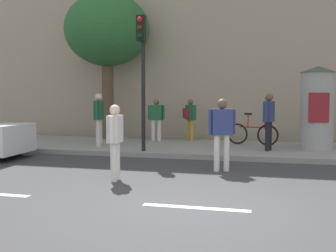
{
  "coord_description": "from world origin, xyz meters",
  "views": [
    {
      "loc": [
        1.2,
        -6.59,
        1.86
      ],
      "look_at": [
        -0.98,
        2.0,
        1.19
      ],
      "focal_mm": 44.25,
      "sensor_mm": 36.0,
      "label": 1
    }
  ],
  "objects_px": {
    "street_tree": "(107,31)",
    "pedestrian_in_red_top": "(115,136)",
    "pedestrian_tallest": "(190,116)",
    "pedestrian_in_dark_shirt": "(99,115)",
    "pedestrian_with_bag": "(269,117)",
    "traffic_light": "(142,60)",
    "poster_column": "(317,107)",
    "pedestrian_in_light_jacket": "(156,117)",
    "pedestrian_with_backpack": "(222,128)",
    "bicycle_upright": "(252,134)"
  },
  "relations": [
    {
      "from": "street_tree",
      "to": "pedestrian_in_red_top",
      "type": "relative_size",
      "value": 3.39
    },
    {
      "from": "street_tree",
      "to": "pedestrian_tallest",
      "type": "bearing_deg",
      "value": 1.68
    },
    {
      "from": "pedestrian_in_dark_shirt",
      "to": "pedestrian_with_bag",
      "type": "xyz_separation_m",
      "value": [
        5.54,
        0.14,
        -0.0
      ]
    },
    {
      "from": "traffic_light",
      "to": "poster_column",
      "type": "bearing_deg",
      "value": 19.93
    },
    {
      "from": "traffic_light",
      "to": "pedestrian_tallest",
      "type": "xyz_separation_m",
      "value": [
        0.82,
        3.25,
        -1.8
      ]
    },
    {
      "from": "pedestrian_in_red_top",
      "to": "pedestrian_in_light_jacket",
      "type": "bearing_deg",
      "value": 97.92
    },
    {
      "from": "pedestrian_with_backpack",
      "to": "pedestrian_in_light_jacket",
      "type": "relative_size",
      "value": 1.14
    },
    {
      "from": "traffic_light",
      "to": "pedestrian_in_light_jacket",
      "type": "distance_m",
      "value": 3.45
    },
    {
      "from": "poster_column",
      "to": "pedestrian_with_backpack",
      "type": "height_order",
      "value": "poster_column"
    },
    {
      "from": "poster_column",
      "to": "pedestrian_with_backpack",
      "type": "xyz_separation_m",
      "value": [
        -2.53,
        -3.7,
        -0.42
      ]
    },
    {
      "from": "pedestrian_with_backpack",
      "to": "pedestrian_in_light_jacket",
      "type": "bearing_deg",
      "value": 122.28
    },
    {
      "from": "pedestrian_in_red_top",
      "to": "pedestrian_in_dark_shirt",
      "type": "height_order",
      "value": "pedestrian_in_dark_shirt"
    },
    {
      "from": "traffic_light",
      "to": "pedestrian_in_dark_shirt",
      "type": "distance_m",
      "value": 2.7
    },
    {
      "from": "street_tree",
      "to": "pedestrian_in_dark_shirt",
      "type": "height_order",
      "value": "street_tree"
    },
    {
      "from": "pedestrian_tallest",
      "to": "poster_column",
      "type": "bearing_deg",
      "value": -17.73
    },
    {
      "from": "pedestrian_in_red_top",
      "to": "bicycle_upright",
      "type": "bearing_deg",
      "value": 66.32
    },
    {
      "from": "pedestrian_with_bag",
      "to": "pedestrian_tallest",
      "type": "bearing_deg",
      "value": 143.83
    },
    {
      "from": "pedestrian_in_red_top",
      "to": "bicycle_upright",
      "type": "height_order",
      "value": "pedestrian_in_red_top"
    },
    {
      "from": "pedestrian_in_light_jacket",
      "to": "pedestrian_with_bag",
      "type": "bearing_deg",
      "value": -23.29
    },
    {
      "from": "pedestrian_with_bag",
      "to": "pedestrian_in_dark_shirt",
      "type": "bearing_deg",
      "value": -178.6
    },
    {
      "from": "pedestrian_in_dark_shirt",
      "to": "bicycle_upright",
      "type": "distance_m",
      "value": 5.24
    },
    {
      "from": "street_tree",
      "to": "pedestrian_with_backpack",
      "type": "height_order",
      "value": "street_tree"
    },
    {
      "from": "poster_column",
      "to": "street_tree",
      "type": "bearing_deg",
      "value": 170.31
    },
    {
      "from": "traffic_light",
      "to": "pedestrian_with_bag",
      "type": "height_order",
      "value": "traffic_light"
    },
    {
      "from": "traffic_light",
      "to": "pedestrian_with_bag",
      "type": "xyz_separation_m",
      "value": [
        3.68,
        1.15,
        -1.69
      ]
    },
    {
      "from": "pedestrian_in_dark_shirt",
      "to": "bicycle_upright",
      "type": "relative_size",
      "value": 1.01
    },
    {
      "from": "poster_column",
      "to": "pedestrian_in_red_top",
      "type": "relative_size",
      "value": 1.58
    },
    {
      "from": "pedestrian_with_backpack",
      "to": "pedestrian_tallest",
      "type": "height_order",
      "value": "pedestrian_with_backpack"
    },
    {
      "from": "poster_column",
      "to": "pedestrian_with_bag",
      "type": "distance_m",
      "value": 1.65
    },
    {
      "from": "pedestrian_with_backpack",
      "to": "pedestrian_with_bag",
      "type": "bearing_deg",
      "value": 70.21
    },
    {
      "from": "pedestrian_tallest",
      "to": "pedestrian_in_dark_shirt",
      "type": "relative_size",
      "value": 0.88
    },
    {
      "from": "street_tree",
      "to": "pedestrian_with_backpack",
      "type": "xyz_separation_m",
      "value": [
        5.01,
        -4.99,
        -3.24
      ]
    },
    {
      "from": "pedestrian_in_red_top",
      "to": "pedestrian_in_dark_shirt",
      "type": "distance_m",
      "value": 5.11
    },
    {
      "from": "poster_column",
      "to": "pedestrian_in_light_jacket",
      "type": "xyz_separation_m",
      "value": [
        -5.53,
        1.04,
        -0.42
      ]
    },
    {
      "from": "street_tree",
      "to": "pedestrian_with_bag",
      "type": "height_order",
      "value": "street_tree"
    },
    {
      "from": "street_tree",
      "to": "pedestrian_in_dark_shirt",
      "type": "bearing_deg",
      "value": -75.61
    },
    {
      "from": "traffic_light",
      "to": "bicycle_upright",
      "type": "bearing_deg",
      "value": 38.42
    },
    {
      "from": "bicycle_upright",
      "to": "pedestrian_in_red_top",
      "type": "bearing_deg",
      "value": -113.68
    },
    {
      "from": "traffic_light",
      "to": "bicycle_upright",
      "type": "distance_m",
      "value": 4.64
    },
    {
      "from": "poster_column",
      "to": "pedestrian_in_dark_shirt",
      "type": "height_order",
      "value": "poster_column"
    },
    {
      "from": "pedestrian_in_red_top",
      "to": "bicycle_upright",
      "type": "distance_m",
      "value": 6.57
    },
    {
      "from": "street_tree",
      "to": "traffic_light",
      "type": "bearing_deg",
      "value": -52.73
    },
    {
      "from": "pedestrian_in_light_jacket",
      "to": "bicycle_upright",
      "type": "bearing_deg",
      "value": -6.7
    },
    {
      "from": "bicycle_upright",
      "to": "pedestrian_in_dark_shirt",
      "type": "bearing_deg",
      "value": -163.55
    },
    {
      "from": "bicycle_upright",
      "to": "pedestrian_with_bag",
      "type": "bearing_deg",
      "value": -67.82
    },
    {
      "from": "pedestrian_in_red_top",
      "to": "pedestrian_with_backpack",
      "type": "xyz_separation_m",
      "value": [
        2.1,
        1.67,
        0.09
      ]
    },
    {
      "from": "bicycle_upright",
      "to": "pedestrian_in_light_jacket",
      "type": "bearing_deg",
      "value": 173.3
    },
    {
      "from": "bicycle_upright",
      "to": "pedestrian_with_backpack",
      "type": "bearing_deg",
      "value": -96.98
    },
    {
      "from": "pedestrian_tallest",
      "to": "pedestrian_in_dark_shirt",
      "type": "distance_m",
      "value": 3.48
    },
    {
      "from": "pedestrian_in_dark_shirt",
      "to": "pedestrian_in_light_jacket",
      "type": "bearing_deg",
      "value": 52.18
    }
  ]
}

